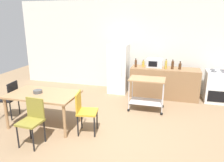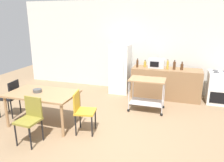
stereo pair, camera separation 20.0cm
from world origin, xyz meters
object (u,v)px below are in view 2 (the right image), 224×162
Objects in this scene: microwave at (156,63)px; bottle_wine at (137,64)px; stove_oven at (219,88)px; bottle_sparkling_water at (182,67)px; chair_black at (11,96)px; bottle_soy_sauce at (168,65)px; refrigerator at (120,69)px; kitchen_cart at (147,89)px; bottle_olive_oil at (145,64)px; fruit_bowl at (37,91)px; dining_table at (43,96)px; chair_olive at (30,117)px; bottle_sesame_oil at (174,66)px; chair_mustard at (82,109)px.

bottle_wine is at bearing -166.65° from microwave.
bottle_sparkling_water reaches higher than stove_oven.
stove_oven is at bearing 2.03° from bottle_wine.
microwave is (3.18, 2.52, 0.51)m from chair_black.
bottle_soy_sauce is at bearing 117.73° from chair_black.
refrigerator is at bearing 176.16° from bottle_sparkling_water.
refrigerator is 1.50m from bottle_soy_sauce.
bottle_olive_oil reaches higher than kitchen_cart.
microwave is 2.40× the size of fruit_bowl.
microwave reaches higher than bottle_sparkling_water.
kitchen_cart is at bearing -112.04° from bottle_soy_sauce.
bottle_sparkling_water is (0.73, -0.09, -0.04)m from microwave.
dining_table is 0.77m from chair_olive.
microwave is at bearing 63.15° from chair_olive.
dining_table is 1.69× the size of chair_black.
bottle_sparkling_water is (0.81, 1.08, 0.42)m from kitchen_cart.
refrigerator is at bearing 68.95° from dining_table.
bottle_sesame_oil reaches higher than bottle_sparkling_water.
chair_black is 4.63m from bottle_sparkling_water.
bottle_sesame_oil is at bearing 60.34° from kitchen_cart.
chair_black is at bearing -147.05° from bottle_sesame_oil.
chair_black is 3.77× the size of bottle_sparkling_water.
stove_oven is 3.34× the size of bottle_sesame_oil.
dining_table is at bearing -136.73° from bottle_sesame_oil.
chair_olive is at bearing -103.63° from refrigerator.
stove_oven is at bearing 32.73° from fruit_bowl.
chair_mustard is at bearing -4.79° from dining_table.
chair_black is 3.28m from refrigerator.
chair_olive is at bearing -65.41° from fruit_bowl.
microwave is (1.96, 3.38, 0.51)m from chair_olive.
kitchen_cart is 1.98× the size of microwave.
kitchen_cart is at bearing 52.77° from chair_olive.
chair_black reaches higher than dining_table.
stove_oven is at bearing 45.03° from chair_olive.
bottle_soy_sauce is 0.40m from bottle_sparkling_water.
chair_mustard is at bearing -125.12° from kitchen_cart.
bottle_sparkling_water is (0.21, 0.02, -0.03)m from bottle_sesame_oil.
kitchen_cart is (1.06, -1.20, -0.20)m from refrigerator.
kitchen_cart is 1.26m from microwave.
refrigerator is at bearing 178.40° from stove_oven.
chair_olive is 4.18× the size of bottle_olive_oil.
bottle_olive_oil reaches higher than chair_black.
refrigerator reaches higher than bottle_soy_sauce.
chair_olive is 4.27m from bottle_sparkling_water.
bottle_sparkling_water is (1.29, 0.04, -0.02)m from bottle_wine.
chair_mustard is 4.18× the size of bottle_olive_oil.
bottle_olive_oil is (0.83, 2.71, 0.47)m from chair_mustard.
chair_mustard is at bearing -113.25° from microwave.
bottle_sesame_oil is (2.69, 2.53, 0.35)m from dining_table.
fruit_bowl is (-2.29, -2.66, -0.24)m from microwave.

